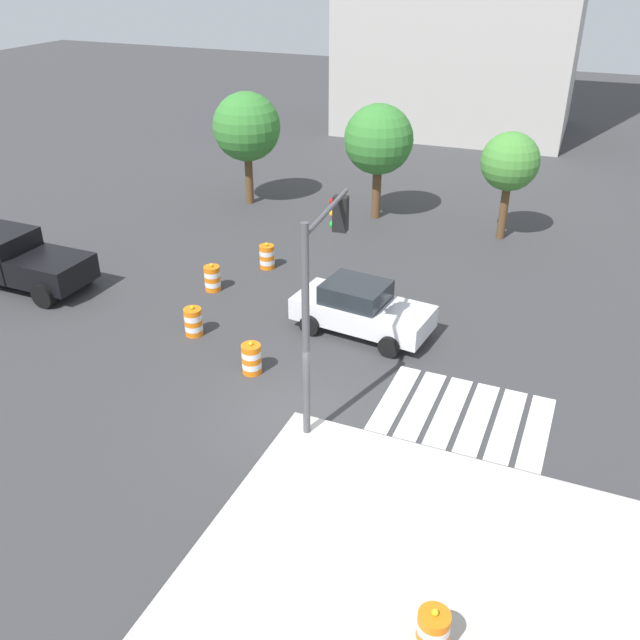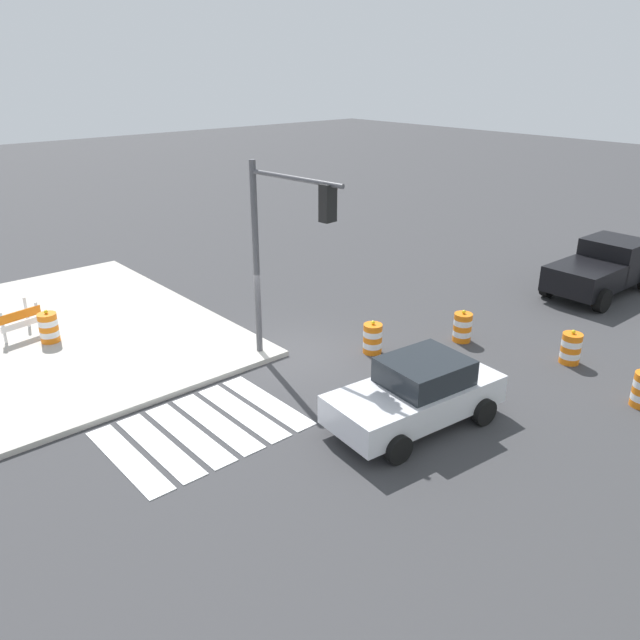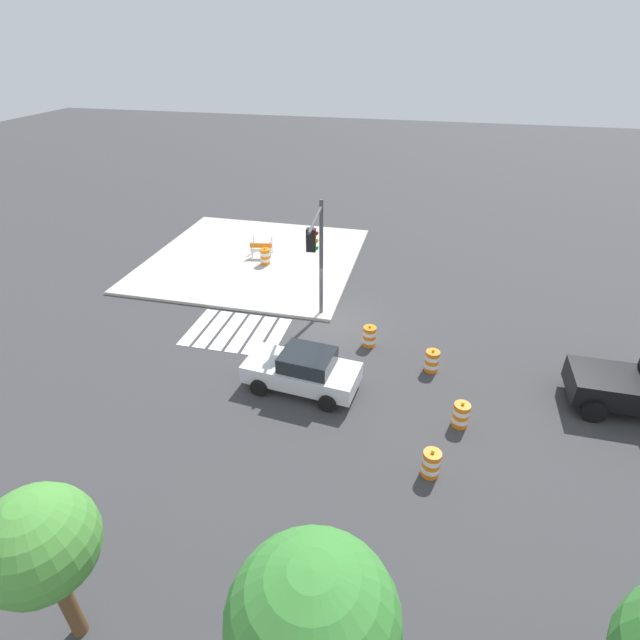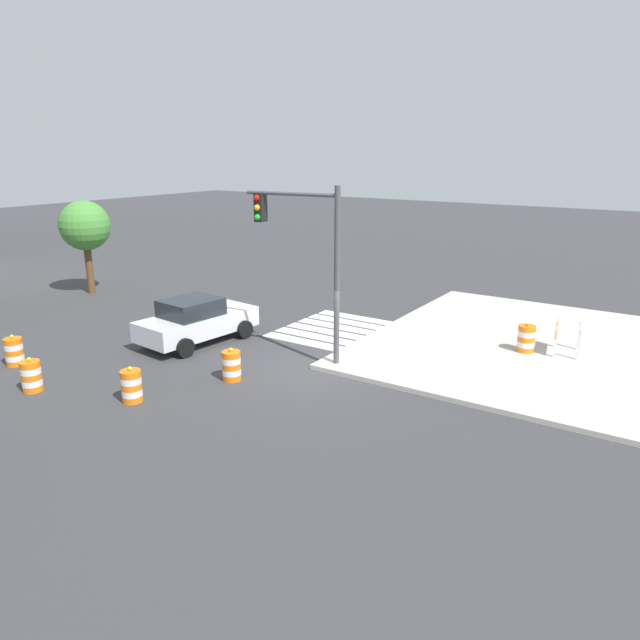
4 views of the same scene
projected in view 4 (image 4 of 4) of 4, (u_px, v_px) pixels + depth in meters
The scene contains 12 objects.
ground_plane at pixel (310, 369), 18.64m from camera, with size 120.00×120.00×0.00m, color #38383A.
sidewalk_corner at pixel (553, 349), 20.25m from camera, with size 12.00×12.00×0.15m, color #BCB7AD.
crosswalk_stripes at pixel (330, 329), 22.79m from camera, with size 4.35×3.20×0.02m.
sports_car at pixel (196, 320), 21.01m from camera, with size 4.47×2.48×1.63m.
traffic_barrel_near_corner at pixel (31, 376), 16.84m from camera, with size 0.56×0.56×1.02m.
traffic_barrel_crosswalk_end at pixel (14, 352), 18.87m from camera, with size 0.56×0.56×1.02m.
traffic_barrel_median_near at pixel (231, 366), 17.65m from camera, with size 0.56×0.56×1.02m.
traffic_barrel_median_far at pixel (132, 386), 16.14m from camera, with size 0.56×0.56×1.02m.
traffic_barrel_on_sidewalk at pixel (526, 339), 19.68m from camera, with size 0.56×0.56×1.02m.
construction_barricade at pixel (561, 336), 19.58m from camera, with size 1.36×0.99×1.00m.
traffic_light_pole at pixel (304, 242), 18.22m from camera, with size 0.62×3.28×5.50m.
street_tree_streetside_mid at pixel (85, 226), 27.61m from camera, with size 2.32×2.32×4.39m.
Camera 4 is at (-14.41, -9.88, 6.68)m, focal length 33.25 mm.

